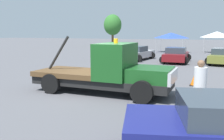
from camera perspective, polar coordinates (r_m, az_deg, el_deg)
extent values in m
plane|color=#545459|center=(11.25, -2.38, -5.15)|extent=(160.00, 160.00, 0.00)
cube|color=black|center=(11.13, -2.39, -2.52)|extent=(6.17, 1.95, 0.35)
cube|color=#19511E|center=(10.33, 8.81, -0.95)|extent=(1.74, 1.80, 0.55)
cube|color=silver|center=(10.17, 13.81, -1.42)|extent=(0.14, 1.89, 0.50)
cube|color=#19511E|center=(10.72, 0.86, 2.10)|extent=(1.37, 2.11, 1.51)
cube|color=brown|center=(11.80, -9.20, -0.57)|extent=(3.09, 2.13, 0.22)
cylinder|color=black|center=(12.07, -12.11, 3.80)|extent=(1.19, 0.13, 1.63)
cylinder|color=orange|center=(10.66, 0.87, 6.67)|extent=(0.18, 0.18, 0.20)
cylinder|color=black|center=(11.40, 9.52, -2.80)|extent=(0.88, 0.26, 0.88)
cylinder|color=black|center=(9.51, 6.81, -5.05)|extent=(0.88, 0.26, 0.88)
cylinder|color=black|center=(12.94, -8.59, -1.41)|extent=(0.88, 0.26, 0.88)
cylinder|color=black|center=(11.31, -13.79, -3.04)|extent=(0.88, 0.26, 0.88)
cylinder|color=black|center=(6.70, 10.43, -12.03)|extent=(0.68, 0.22, 0.68)
cylinder|color=#38383D|center=(8.87, 19.38, -6.54)|extent=(0.16, 0.16, 0.87)
cylinder|color=#38383D|center=(8.66, 19.18, -6.90)|extent=(0.16, 0.16, 0.87)
cylinder|color=white|center=(8.60, 19.54, -1.68)|extent=(0.40, 0.40, 0.69)
sphere|color=brown|center=(8.53, 19.70, 1.39)|extent=(0.24, 0.24, 0.24)
cube|color=#B7B7BC|center=(24.23, 5.79, 3.59)|extent=(2.47, 5.06, 0.60)
cube|color=#333D47|center=(23.97, 5.57, 4.85)|extent=(1.85, 2.24, 0.50)
cylinder|color=black|center=(26.10, 5.58, 3.52)|extent=(0.68, 0.22, 0.68)
cylinder|color=black|center=(25.44, 9.07, 3.32)|extent=(0.68, 0.22, 0.68)
cylinder|color=black|center=(23.15, 2.17, 2.89)|extent=(0.68, 0.22, 0.68)
cylinder|color=black|center=(22.41, 6.02, 2.66)|extent=(0.68, 0.22, 0.68)
cube|color=maroon|center=(22.85, 14.43, 3.05)|extent=(1.91, 4.29, 0.60)
cube|color=#333D47|center=(22.59, 14.42, 4.39)|extent=(1.65, 1.81, 0.50)
cylinder|color=black|center=(24.41, 12.77, 2.99)|extent=(0.68, 0.22, 0.68)
cylinder|color=black|center=(24.23, 16.87, 2.78)|extent=(0.68, 0.22, 0.68)
cylinder|color=black|center=(21.56, 11.66, 2.29)|extent=(0.68, 0.22, 0.68)
cylinder|color=black|center=(21.35, 16.29, 2.05)|extent=(0.68, 0.22, 0.68)
cube|color=olive|center=(23.11, 24.08, 2.62)|extent=(2.50, 4.96, 0.60)
cube|color=#333D47|center=(22.82, 24.10, 3.94)|extent=(1.89, 2.21, 0.50)
cylinder|color=black|center=(24.82, 22.44, 2.63)|extent=(0.68, 0.22, 0.68)
cylinder|color=black|center=(21.64, 21.28, 1.89)|extent=(0.68, 0.22, 0.68)
cylinder|color=#9E9EA3|center=(32.43, 9.95, 5.49)|extent=(0.07, 0.07, 1.86)
cylinder|color=#9E9EA3|center=(31.91, 15.79, 5.24)|extent=(0.07, 0.07, 1.86)
cylinder|color=#9E9EA3|center=(35.67, 11.06, 5.74)|extent=(0.07, 0.07, 1.86)
cylinder|color=#9E9EA3|center=(35.20, 16.38, 5.52)|extent=(0.07, 0.07, 1.86)
pyramid|color=#2D4CB7|center=(33.72, 13.37, 7.70)|extent=(3.31, 3.31, 0.72)
cylinder|color=#9E9EA3|center=(33.23, 20.21, 5.26)|extent=(0.07, 0.07, 1.97)
cylinder|color=#9E9EA3|center=(36.17, 20.37, 5.49)|extent=(0.07, 0.07, 1.97)
pyramid|color=white|center=(34.65, 22.87, 7.50)|extent=(2.95, 2.95, 0.77)
cylinder|color=brown|center=(47.94, 0.13, 6.75)|extent=(0.41, 0.41, 2.06)
ellipsoid|color=#2D6B28|center=(47.93, 0.13, 10.26)|extent=(3.29, 3.29, 3.82)
cylinder|color=brown|center=(46.85, 0.15, 6.70)|extent=(0.41, 0.41, 2.05)
ellipsoid|color=#2D6B28|center=(46.84, 0.15, 10.29)|extent=(3.28, 3.28, 3.81)
cube|color=black|center=(13.28, 18.18, -3.34)|extent=(0.40, 0.40, 0.04)
cone|color=orange|center=(13.23, 18.23, -2.26)|extent=(0.36, 0.36, 0.55)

